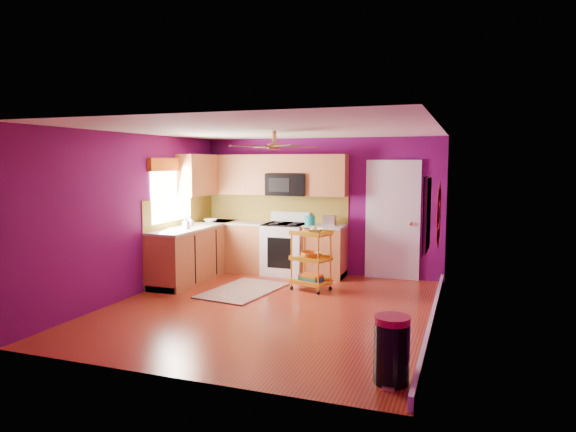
% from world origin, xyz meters
% --- Properties ---
extents(ground, '(5.00, 5.00, 0.00)m').
position_xyz_m(ground, '(0.00, 0.00, 0.00)').
color(ground, maroon).
rests_on(ground, ground).
extents(room_envelope, '(4.54, 5.04, 2.52)m').
position_xyz_m(room_envelope, '(0.03, 0.00, 1.63)').
color(room_envelope, '#600B55').
rests_on(room_envelope, ground).
extents(lower_cabinets, '(2.81, 2.31, 0.94)m').
position_xyz_m(lower_cabinets, '(-1.35, 1.82, 0.43)').
color(lower_cabinets, '#9A552A').
rests_on(lower_cabinets, ground).
extents(electric_range, '(0.76, 0.66, 1.13)m').
position_xyz_m(electric_range, '(-0.55, 2.17, 0.48)').
color(electric_range, white).
rests_on(electric_range, ground).
extents(upper_cabinetry, '(2.80, 2.30, 1.26)m').
position_xyz_m(upper_cabinetry, '(-1.24, 2.17, 1.80)').
color(upper_cabinetry, '#9A552A').
rests_on(upper_cabinetry, ground).
extents(left_window, '(0.08, 1.35, 1.08)m').
position_xyz_m(left_window, '(-2.22, 1.05, 1.74)').
color(left_window, white).
rests_on(left_window, ground).
extents(panel_door, '(0.95, 0.11, 2.15)m').
position_xyz_m(panel_door, '(1.35, 2.47, 1.02)').
color(panel_door, white).
rests_on(panel_door, ground).
extents(right_wall_art, '(0.04, 2.74, 1.04)m').
position_xyz_m(right_wall_art, '(2.23, -0.34, 1.44)').
color(right_wall_art, black).
rests_on(right_wall_art, ground).
extents(ceiling_fan, '(1.01, 1.01, 0.26)m').
position_xyz_m(ceiling_fan, '(0.00, 0.20, 2.29)').
color(ceiling_fan, '#BF8C3F').
rests_on(ceiling_fan, ground).
extents(shag_rug, '(1.11, 1.61, 0.02)m').
position_xyz_m(shag_rug, '(-0.76, 0.75, 0.01)').
color(shag_rug, black).
rests_on(shag_rug, ground).
extents(rolling_cart, '(0.68, 0.57, 1.05)m').
position_xyz_m(rolling_cart, '(0.25, 1.19, 0.54)').
color(rolling_cart, gold).
rests_on(rolling_cart, ground).
extents(trash_can, '(0.35, 0.37, 0.64)m').
position_xyz_m(trash_can, '(1.98, -1.91, 0.32)').
color(trash_can, black).
rests_on(trash_can, ground).
extents(teal_kettle, '(0.18, 0.18, 0.21)m').
position_xyz_m(teal_kettle, '(-0.07, 2.13, 1.02)').
color(teal_kettle, teal).
rests_on(teal_kettle, lower_cabinets).
extents(toaster, '(0.22, 0.15, 0.18)m').
position_xyz_m(toaster, '(0.28, 2.19, 1.03)').
color(toaster, beige).
rests_on(toaster, lower_cabinets).
extents(soap_bottle_a, '(0.09, 0.09, 0.20)m').
position_xyz_m(soap_bottle_a, '(-1.87, 0.91, 1.04)').
color(soap_bottle_a, '#EA3F72').
rests_on(soap_bottle_a, lower_cabinets).
extents(soap_bottle_b, '(0.14, 0.14, 0.18)m').
position_xyz_m(soap_bottle_b, '(-2.00, 1.26, 1.03)').
color(soap_bottle_b, white).
rests_on(soap_bottle_b, lower_cabinets).
extents(counter_dish, '(0.25, 0.25, 0.06)m').
position_xyz_m(counter_dish, '(-1.96, 1.94, 0.97)').
color(counter_dish, white).
rests_on(counter_dish, lower_cabinets).
extents(counter_cup, '(0.11, 0.11, 0.09)m').
position_xyz_m(counter_cup, '(-1.94, 1.03, 0.98)').
color(counter_cup, white).
rests_on(counter_cup, lower_cabinets).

